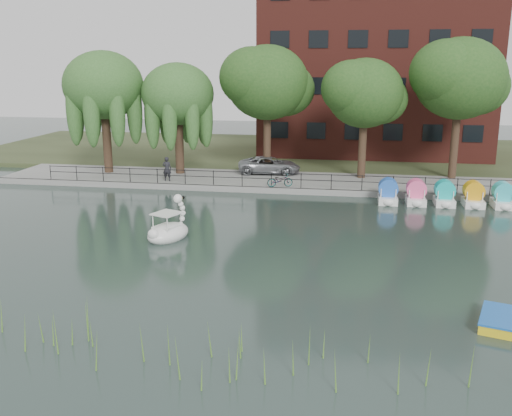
% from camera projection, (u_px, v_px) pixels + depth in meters
% --- Properties ---
extents(ground_plane, '(120.00, 120.00, 0.00)m').
position_uv_depth(ground_plane, '(231.00, 257.00, 25.83)').
color(ground_plane, '#3C514E').
extents(promenade, '(40.00, 6.00, 0.40)m').
position_uv_depth(promenade, '(277.00, 182.00, 41.06)').
color(promenade, gray).
rests_on(promenade, ground_plane).
extents(kerb, '(40.00, 0.25, 0.40)m').
position_uv_depth(kerb, '(271.00, 190.00, 38.24)').
color(kerb, gray).
rests_on(kerb, ground_plane).
extents(land_strip, '(60.00, 22.00, 0.36)m').
position_uv_depth(land_strip, '(296.00, 152.00, 54.44)').
color(land_strip, '#47512D').
rests_on(land_strip, ground_plane).
extents(railing, '(32.00, 0.05, 1.00)m').
position_uv_depth(railing, '(271.00, 176.00, 38.20)').
color(railing, black).
rests_on(railing, promenade).
extents(apartment_building, '(20.00, 10.07, 18.00)m').
position_uv_depth(apartment_building, '(375.00, 53.00, 51.00)').
color(apartment_building, '#4C1E16').
rests_on(apartment_building, land_strip).
extents(willow_left, '(5.88, 5.88, 9.01)m').
position_uv_depth(willow_left, '(103.00, 86.00, 41.95)').
color(willow_left, '#473323').
rests_on(willow_left, promenade).
extents(willow_mid, '(5.32, 5.32, 8.15)m').
position_uv_depth(willow_mid, '(178.00, 94.00, 41.70)').
color(willow_mid, '#473323').
rests_on(willow_mid, promenade).
extents(broadleaf_center, '(6.00, 6.00, 9.25)m').
position_uv_depth(broadleaf_center, '(267.00, 83.00, 41.42)').
color(broadleaf_center, '#473323').
rests_on(broadleaf_center, promenade).
extents(broadleaf_right, '(5.40, 5.40, 8.32)m').
position_uv_depth(broadleaf_right, '(365.00, 94.00, 39.99)').
color(broadleaf_right, '#473323').
rests_on(broadleaf_right, promenade).
extents(broadleaf_far, '(6.30, 6.30, 9.71)m').
position_uv_depth(broadleaf_far, '(460.00, 79.00, 39.65)').
color(broadleaf_far, '#473323').
rests_on(broadleaf_far, promenade).
extents(minivan, '(2.95, 5.53, 1.48)m').
position_uv_depth(minivan, '(269.00, 164.00, 42.73)').
color(minivan, gray).
rests_on(minivan, promenade).
extents(bicycle, '(1.08, 1.82, 1.00)m').
position_uv_depth(bicycle, '(280.00, 179.00, 38.29)').
color(bicycle, gray).
rests_on(bicycle, promenade).
extents(pedestrian, '(0.73, 0.50, 1.98)m').
position_uv_depth(pedestrian, '(167.00, 167.00, 40.06)').
color(pedestrian, black).
rests_on(pedestrian, promenade).
extents(swan_boat, '(2.43, 2.93, 2.13)m').
position_uv_depth(swan_boat, '(169.00, 230.00, 28.39)').
color(swan_boat, white).
rests_on(swan_boat, ground_plane).
extents(pedal_boat_row, '(11.35, 1.70, 1.40)m').
position_uv_depth(pedal_boat_row, '(473.00, 196.00, 34.77)').
color(pedal_boat_row, white).
rests_on(pedal_boat_row, ground_plane).
extents(yellow_rowboat, '(1.65, 2.34, 0.39)m').
position_uv_depth(yellow_rowboat, '(498.00, 319.00, 19.11)').
color(yellow_rowboat, yellow).
rests_on(yellow_rowboat, ground_plane).
extents(reed_bank, '(24.00, 2.40, 1.20)m').
position_uv_depth(reed_bank, '(230.00, 350.00, 16.29)').
color(reed_bank, '#669938').
rests_on(reed_bank, ground_plane).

